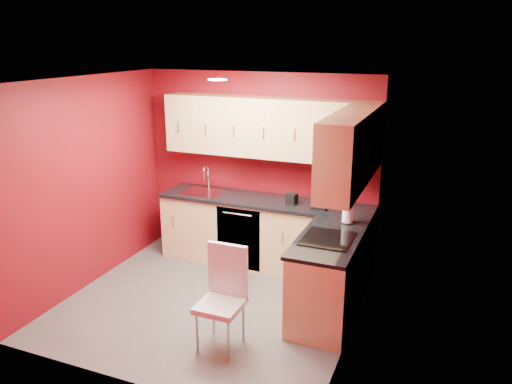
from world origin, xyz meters
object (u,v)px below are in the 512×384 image
Objects in this scene: paper_towel at (348,211)px; dining_chair at (220,300)px; sink at (203,189)px; napkin_holder at (292,199)px; microwave at (342,170)px; coffee_maker at (320,195)px.

dining_chair is (-0.89, -1.47, -0.55)m from paper_towel.
sink reaches higher than napkin_holder.
microwave is at bearing -49.60° from napkin_holder.
coffee_maker is at bearing -1.79° from sink.
dining_chair is at bearing -105.16° from coffee_maker.
napkin_holder is (1.28, -0.04, 0.03)m from sink.
microwave is 1.46× the size of sink.
microwave is at bearing -65.75° from coffee_maker.
sink is 1.28m from napkin_holder.
paper_towel is (0.79, -0.40, 0.08)m from napkin_holder.
microwave reaches higher than paper_towel.
napkin_holder reaches higher than dining_chair.
microwave is 5.69× the size of napkin_holder.
paper_towel is at bearing -43.99° from coffee_maker.
microwave is 2.64× the size of paper_towel.
microwave reaches higher than dining_chair.
paper_towel is at bearing -12.17° from sink.
microwave is at bearing -87.34° from paper_towel.
coffee_maker is 2.35× the size of napkin_holder.
coffee_maker is (1.64, -0.05, 0.12)m from sink.
dining_chair is at bearing -135.18° from microwave.
sink is 0.51× the size of dining_chair.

